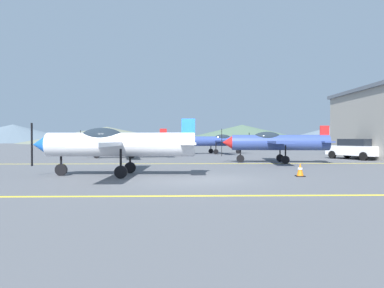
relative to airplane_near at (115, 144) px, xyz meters
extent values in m
plane|color=#54565B|center=(3.65, -1.25, -1.41)|extent=(400.00, 400.00, 0.00)
cube|color=yellow|center=(3.65, -5.33, -1.41)|extent=(80.00, 0.16, 0.01)
cube|color=yellow|center=(3.65, 7.03, -1.41)|extent=(80.00, 0.16, 0.01)
cylinder|color=silver|center=(0.28, -0.01, -0.04)|extent=(6.46, 1.19, 1.04)
cone|color=blue|center=(-3.27, 0.08, -0.04)|extent=(0.68, 0.90, 0.88)
cube|color=black|center=(-3.65, 0.09, -0.04)|extent=(0.04, 0.11, 1.89)
ellipsoid|color=#1E2833|center=(-0.57, 0.01, 0.27)|extent=(1.91, 0.90, 0.85)
cube|color=silver|center=(-0.10, 0.00, 0.01)|extent=(1.24, 8.35, 0.15)
cube|color=silver|center=(3.21, -0.08, 0.01)|extent=(0.72, 2.47, 0.09)
cube|color=blue|center=(3.21, -0.08, 0.53)|extent=(0.60, 0.13, 1.14)
cylinder|color=black|center=(-2.37, 0.06, -0.67)|extent=(0.09, 0.09, 0.95)
cylinder|color=black|center=(-2.37, 0.06, -1.15)|extent=(0.53, 0.13, 0.53)
cylinder|color=black|center=(0.49, 1.03, -0.67)|extent=(0.09, 0.09, 0.95)
cylinder|color=black|center=(0.49, 1.03, -1.15)|extent=(0.53, 0.13, 0.53)
cylinder|color=black|center=(0.44, -1.05, -0.67)|extent=(0.09, 0.09, 0.95)
cylinder|color=black|center=(0.44, -1.05, -1.15)|extent=(0.53, 0.13, 0.53)
cylinder|color=#33478C|center=(9.55, 7.76, -0.04)|extent=(6.51, 1.80, 1.04)
cone|color=red|center=(6.02, 8.18, -0.04)|extent=(0.76, 0.96, 0.88)
cube|color=black|center=(5.65, 8.22, -0.04)|extent=(0.05, 0.12, 1.89)
ellipsoid|color=#1E2833|center=(8.70, 7.86, 0.27)|extent=(1.98, 1.07, 0.85)
cube|color=#33478C|center=(9.17, 7.80, 0.01)|extent=(2.02, 8.39, 0.15)
cube|color=#33478C|center=(12.46, 7.41, 0.01)|extent=(0.95, 2.52, 0.09)
cube|color=red|center=(12.46, 7.41, 0.53)|extent=(0.61, 0.18, 1.14)
cylinder|color=black|center=(6.92, 8.07, -0.67)|extent=(0.09, 0.09, 0.95)
cylinder|color=black|center=(6.92, 8.07, -1.15)|extent=(0.54, 0.18, 0.53)
cylinder|color=black|center=(9.86, 8.77, -0.67)|extent=(0.09, 0.09, 0.95)
cylinder|color=black|center=(9.86, 8.77, -1.15)|extent=(0.54, 0.18, 0.53)
cylinder|color=black|center=(9.61, 6.70, -0.67)|extent=(0.09, 0.09, 0.95)
cylinder|color=black|center=(9.61, 6.70, -1.15)|extent=(0.54, 0.18, 0.53)
cylinder|color=silver|center=(-1.62, 13.81, -0.04)|extent=(6.52, 2.13, 1.04)
cone|color=red|center=(-5.11, 13.20, -0.04)|extent=(0.80, 0.98, 0.88)
cube|color=black|center=(-5.48, 13.14, -0.04)|extent=(0.06, 0.12, 1.89)
ellipsoid|color=#1E2833|center=(-2.45, 13.66, 0.27)|extent=(2.01, 1.16, 0.85)
cube|color=silver|center=(-1.99, 13.75, 0.01)|extent=(2.45, 8.38, 0.15)
cube|color=silver|center=(1.27, 14.31, 0.01)|extent=(1.07, 2.54, 0.09)
cube|color=red|center=(1.27, 14.31, 0.53)|extent=(0.61, 0.21, 1.14)
cylinder|color=black|center=(-4.23, 13.36, -0.67)|extent=(0.09, 0.09, 0.95)
cylinder|color=black|center=(-4.23, 13.36, -1.15)|extent=(0.54, 0.20, 0.53)
cylinder|color=black|center=(-1.61, 14.87, -0.67)|extent=(0.09, 0.09, 0.95)
cylinder|color=black|center=(-1.61, 14.87, -1.15)|extent=(0.54, 0.20, 0.53)
cylinder|color=black|center=(-1.25, 12.82, -0.67)|extent=(0.09, 0.09, 0.95)
cylinder|color=black|center=(-1.25, 12.82, -1.15)|extent=(0.54, 0.20, 0.53)
cylinder|color=#33478C|center=(6.47, 21.60, -0.04)|extent=(6.52, 2.14, 1.04)
cone|color=red|center=(9.97, 22.21, -0.04)|extent=(0.81, 0.99, 0.88)
cube|color=black|center=(10.34, 22.28, -0.04)|extent=(0.06, 0.12, 1.89)
ellipsoid|color=#1E2833|center=(7.31, 21.75, 0.27)|extent=(2.01, 1.17, 0.85)
cube|color=#33478C|center=(6.84, 21.67, 0.01)|extent=(2.46, 8.38, 0.15)
cube|color=#33478C|center=(3.58, 21.09, 0.01)|extent=(1.08, 2.54, 0.09)
cube|color=red|center=(3.58, 21.09, 0.53)|extent=(0.61, 0.21, 1.14)
cylinder|color=black|center=(9.08, 22.06, -0.67)|extent=(0.09, 0.09, 0.95)
cylinder|color=black|center=(9.08, 22.06, -1.15)|extent=(0.54, 0.20, 0.53)
cylinder|color=black|center=(6.46, 20.54, -0.67)|extent=(0.09, 0.09, 0.95)
cylinder|color=black|center=(6.46, 20.54, -1.15)|extent=(0.54, 0.20, 0.53)
cylinder|color=black|center=(6.10, 22.59, -0.67)|extent=(0.09, 0.09, 0.95)
cylinder|color=black|center=(6.10, 22.59, -1.15)|extent=(0.54, 0.20, 0.53)
cube|color=white|center=(16.68, 11.53, -0.72)|extent=(3.46, 4.66, 0.75)
cube|color=black|center=(16.74, 11.40, -0.07)|extent=(2.46, 2.85, 0.55)
cylinder|color=black|center=(16.89, 13.20, -1.09)|extent=(0.47, 0.67, 0.64)
cylinder|color=black|center=(15.26, 12.43, -1.09)|extent=(0.47, 0.67, 0.64)
cylinder|color=black|center=(18.10, 10.63, -1.09)|extent=(0.47, 0.67, 0.64)
cylinder|color=black|center=(16.47, 9.87, -1.09)|extent=(0.47, 0.67, 0.64)
cube|color=black|center=(8.02, -0.52, -1.39)|extent=(0.36, 0.36, 0.04)
cone|color=orange|center=(8.02, -0.52, -1.10)|extent=(0.29, 0.29, 0.55)
cylinder|color=white|center=(8.02, -0.52, -1.07)|extent=(0.20, 0.20, 0.08)
cone|color=slate|center=(-71.39, 134.18, 2.58)|extent=(61.37, 61.37, 7.97)
cone|color=slate|center=(-25.93, 113.48, 1.71)|extent=(62.65, 62.65, 6.24)
cone|color=#4C6651|center=(30.96, 143.39, 2.74)|extent=(70.81, 70.81, 8.31)
cone|color=slate|center=(65.78, 123.53, 2.04)|extent=(52.15, 52.15, 6.89)
camera|label=1|loc=(2.98, -14.79, 0.21)|focal=31.41mm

